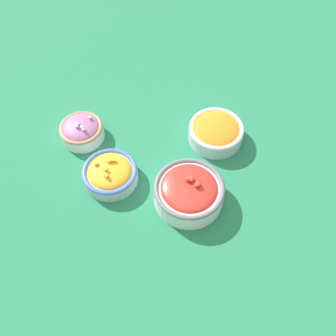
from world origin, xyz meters
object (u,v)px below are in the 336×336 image
at_px(bowl_squash, 110,173).
at_px(bowl_red_onion, 82,130).
at_px(bowl_cherry_tomatoes, 189,191).
at_px(bowl_carrots, 216,131).

height_order(bowl_squash, bowl_red_onion, bowl_red_onion).
xyz_separation_m(bowl_cherry_tomatoes, bowl_squash, (-0.19, 0.08, -0.01)).
bearing_deg(bowl_cherry_tomatoes, bowl_carrots, 62.23).
xyz_separation_m(bowl_squash, bowl_red_onion, (-0.08, 0.15, 0.00)).
distance_m(bowl_squash, bowl_red_onion, 0.16).
xyz_separation_m(bowl_cherry_tomatoes, bowl_red_onion, (-0.27, 0.22, -0.01)).
relative_size(bowl_cherry_tomatoes, bowl_red_onion, 1.44).
bearing_deg(bowl_red_onion, bowl_squash, -62.35).
height_order(bowl_carrots, bowl_cherry_tomatoes, bowl_cherry_tomatoes).
relative_size(bowl_carrots, bowl_cherry_tomatoes, 0.86).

